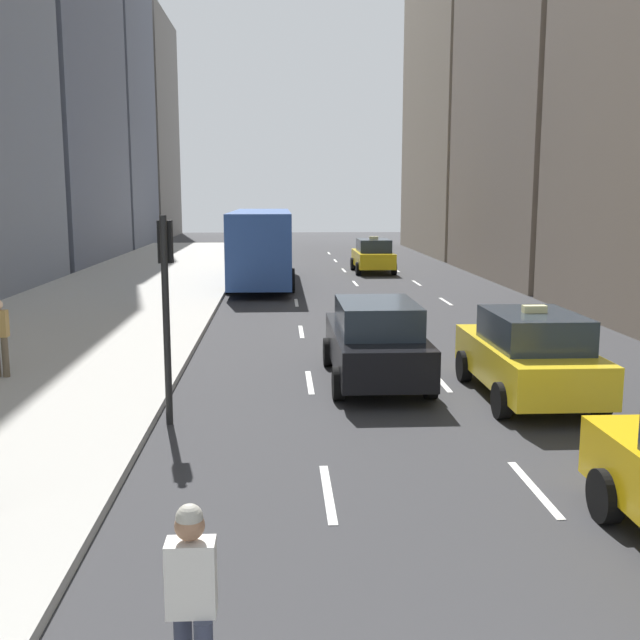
{
  "coord_description": "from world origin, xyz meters",
  "views": [
    {
      "loc": [
        -0.82,
        -1.44,
        3.92
      ],
      "look_at": [
        0.07,
        14.85,
        1.21
      ],
      "focal_mm": 42.0,
      "sensor_mm": 36.0,
      "label": 1
    }
  ],
  "objects_px": {
    "taxi_second": "(529,354)",
    "sedan_black_near": "(376,341)",
    "taxi_lead": "(373,256)",
    "skateboarder": "(192,605)",
    "traffic_light_pole": "(166,286)",
    "city_bus": "(261,244)"
  },
  "relations": [
    {
      "from": "taxi_second",
      "to": "sedan_black_near",
      "type": "xyz_separation_m",
      "value": [
        -2.8,
        1.5,
        0.01
      ]
    },
    {
      "from": "taxi_lead",
      "to": "skateboarder",
      "type": "relative_size",
      "value": 2.52
    },
    {
      "from": "taxi_lead",
      "to": "traffic_light_pole",
      "type": "height_order",
      "value": "traffic_light_pole"
    },
    {
      "from": "skateboarder",
      "to": "traffic_light_pole",
      "type": "xyz_separation_m",
      "value": [
        -1.27,
        7.66,
        1.45
      ]
    },
    {
      "from": "city_bus",
      "to": "skateboarder",
      "type": "relative_size",
      "value": 6.65
    },
    {
      "from": "taxi_lead",
      "to": "sedan_black_near",
      "type": "relative_size",
      "value": 0.92
    },
    {
      "from": "city_bus",
      "to": "traffic_light_pole",
      "type": "bearing_deg",
      "value": -93.12
    },
    {
      "from": "sedan_black_near",
      "to": "traffic_light_pole",
      "type": "xyz_separation_m",
      "value": [
        -3.95,
        -2.69,
        1.52
      ]
    },
    {
      "from": "taxi_second",
      "to": "traffic_light_pole",
      "type": "relative_size",
      "value": 1.22
    },
    {
      "from": "sedan_black_near",
      "to": "skateboarder",
      "type": "bearing_deg",
      "value": -104.51
    },
    {
      "from": "city_bus",
      "to": "skateboarder",
      "type": "height_order",
      "value": "city_bus"
    },
    {
      "from": "taxi_second",
      "to": "traffic_light_pole",
      "type": "bearing_deg",
      "value": -169.94
    },
    {
      "from": "taxi_lead",
      "to": "skateboarder",
      "type": "bearing_deg",
      "value": -99.38
    },
    {
      "from": "sedan_black_near",
      "to": "traffic_light_pole",
      "type": "relative_size",
      "value": 1.33
    },
    {
      "from": "taxi_lead",
      "to": "traffic_light_pole",
      "type": "distance_m",
      "value": 26.44
    },
    {
      "from": "city_bus",
      "to": "taxi_second",
      "type": "bearing_deg",
      "value": -74.08
    },
    {
      "from": "taxi_lead",
      "to": "sedan_black_near",
      "type": "distance_m",
      "value": 23.0
    },
    {
      "from": "taxi_second",
      "to": "sedan_black_near",
      "type": "bearing_deg",
      "value": 151.88
    },
    {
      "from": "taxi_second",
      "to": "sedan_black_near",
      "type": "relative_size",
      "value": 0.92
    },
    {
      "from": "taxi_lead",
      "to": "taxi_second",
      "type": "height_order",
      "value": "same"
    },
    {
      "from": "taxi_second",
      "to": "traffic_light_pole",
      "type": "distance_m",
      "value": 7.02
    },
    {
      "from": "taxi_lead",
      "to": "city_bus",
      "type": "bearing_deg",
      "value": -140.38
    }
  ]
}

